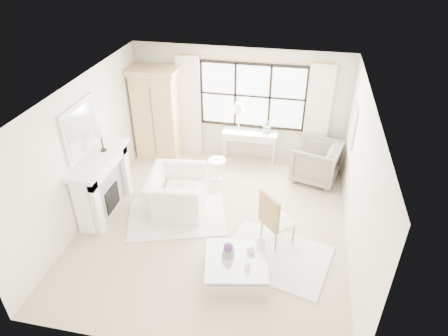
{
  "coord_description": "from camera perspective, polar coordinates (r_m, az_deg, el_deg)",
  "views": [
    {
      "loc": [
        1.39,
        -5.85,
        5.1
      ],
      "look_at": [
        0.15,
        0.2,
        1.19
      ],
      "focal_mm": 32.0,
      "sensor_mm": 36.0,
      "label": 1
    }
  ],
  "objects": [
    {
      "name": "coffee_table",
      "position": [
        6.79,
        1.73,
        -14.09
      ],
      "size": [
        1.18,
        1.18,
        0.38
      ],
      "rotation": [
        0.0,
        0.0,
        0.2
      ],
      "color": "white",
      "rests_on": "floor"
    },
    {
      "name": "curtain_right",
      "position": [
        9.34,
        13.15,
        7.03
      ],
      "size": [
        0.55,
        0.1,
        2.47
      ],
      "primitive_type": "cube",
      "color": "white",
      "rests_on": "ground"
    },
    {
      "name": "mirror_glass",
      "position": [
        7.71,
        -19.61,
        5.37
      ],
      "size": [
        0.02,
        1.0,
        0.8
      ],
      "primitive_type": "cube",
      "color": "silver",
      "rests_on": "wall_left"
    },
    {
      "name": "floor",
      "position": [
        7.88,
        -1.36,
        -7.99
      ],
      "size": [
        5.5,
        5.5,
        0.0
      ],
      "primitive_type": "plane",
      "color": "#C1AD8F",
      "rests_on": "ground"
    },
    {
      "name": "coffee_vase",
      "position": [
        6.71,
        3.89,
        -11.58
      ],
      "size": [
        0.16,
        0.16,
        0.14
      ],
      "primitive_type": "imported",
      "rotation": [
        0.0,
        0.0,
        -0.22
      ],
      "color": "silver",
      "rests_on": "coffee_table"
    },
    {
      "name": "mirror_frame",
      "position": [
        7.72,
        -19.8,
        5.38
      ],
      "size": [
        0.05,
        1.15,
        0.95
      ],
      "primitive_type": "cube",
      "color": "silver",
      "rests_on": "wall_left"
    },
    {
      "name": "pillar_candle",
      "position": [
        6.48,
        3.38,
        -13.65
      ],
      "size": [
        0.09,
        0.09,
        0.12
      ],
      "primitive_type": "cylinder",
      "color": "white",
      "rests_on": "coffee_table"
    },
    {
      "name": "rug_right",
      "position": [
        7.26,
        7.45,
        -12.47
      ],
      "size": [
        2.06,
        1.73,
        0.03
      ],
      "primitive_type": "cube",
      "rotation": [
        0.0,
        0.0,
        -0.25
      ],
      "color": "white",
      "rests_on": "floor"
    },
    {
      "name": "french_chair",
      "position": [
        7.37,
        7.52,
        -8.55
      ],
      "size": [
        0.68,
        0.68,
        1.08
      ],
      "rotation": [
        0.0,
        0.0,
        2.31
      ],
      "color": "#AD7F48",
      "rests_on": "floor"
    },
    {
      "name": "orchid_plant",
      "position": [
        9.34,
        6.3,
        6.21
      ],
      "size": [
        0.31,
        0.3,
        0.43
      ],
      "primitive_type": "imported",
      "rotation": [
        0.0,
        0.0,
        0.68
      ],
      "color": "#5A7850",
      "rests_on": "console_table"
    },
    {
      "name": "club_armchair",
      "position": [
        8.09,
        -6.78,
        -3.41
      ],
      "size": [
        1.19,
        1.33,
        0.8
      ],
      "primitive_type": "imported",
      "rotation": [
        0.0,
        0.0,
        1.66
      ],
      "color": "white",
      "rests_on": "floor"
    },
    {
      "name": "wall_front",
      "position": [
        5.06,
        -8.73,
        -16.02
      ],
      "size": [
        5.0,
        0.0,
        5.0
      ],
      "primitive_type": "plane",
      "rotation": [
        -1.57,
        0.0,
        0.0
      ],
      "color": "white",
      "rests_on": "ground"
    },
    {
      "name": "wall_back",
      "position": [
        9.48,
        2.24,
        9.02
      ],
      "size": [
        5.0,
        0.0,
        5.0
      ],
      "primitive_type": "plane",
      "rotation": [
        1.57,
        0.0,
        0.0
      ],
      "color": "beige",
      "rests_on": "ground"
    },
    {
      "name": "console_lamp",
      "position": [
        9.28,
        2.13,
        8.52
      ],
      "size": [
        0.28,
        0.28,
        0.69
      ],
      "color": "#BF9442",
      "rests_on": "console_table"
    },
    {
      "name": "fireplace",
      "position": [
        8.21,
        -17.11,
        -2.12
      ],
      "size": [
        0.58,
        1.66,
        1.26
      ],
      "color": "white",
      "rests_on": "ground"
    },
    {
      "name": "wall_left",
      "position": [
        7.96,
        -19.35,
        2.26
      ],
      "size": [
        0.0,
        5.5,
        5.5
      ],
      "primitive_type": "plane",
      "rotation": [
        1.57,
        0.0,
        1.57
      ],
      "color": "white",
      "rests_on": "ground"
    },
    {
      "name": "rug_left",
      "position": [
        8.08,
        -6.75,
        -6.9
      ],
      "size": [
        2.21,
        1.86,
        0.03
      ],
      "primitive_type": "cube",
      "rotation": [
        0.0,
        0.0,
        0.31
      ],
      "color": "silver",
      "rests_on": "floor"
    },
    {
      "name": "art_canvas",
      "position": [
        8.41,
        17.79,
        5.75
      ],
      "size": [
        0.01,
        0.52,
        0.72
      ],
      "primitive_type": "cube",
      "color": "#B8AB8E",
      "rests_on": "wall_right"
    },
    {
      "name": "wall_right",
      "position": [
        7.03,
        18.78,
        -1.81
      ],
      "size": [
        0.0,
        5.5,
        5.5
      ],
      "primitive_type": "plane",
      "rotation": [
        1.57,
        0.0,
        -1.57
      ],
      "color": "white",
      "rests_on": "ground"
    },
    {
      "name": "window_pane",
      "position": [
        9.33,
        4.09,
        10.22
      ],
      "size": [
        2.4,
        0.02,
        1.5
      ],
      "primitive_type": "cube",
      "color": "white",
      "rests_on": "wall_back"
    },
    {
      "name": "ceiling",
      "position": [
        6.47,
        -1.67,
        10.57
      ],
      "size": [
        5.5,
        5.5,
        0.0
      ],
      "primitive_type": "plane",
      "rotation": [
        3.14,
        0.0,
        0.0
      ],
      "color": "silver",
      "rests_on": "ground"
    },
    {
      "name": "planter_box",
      "position": [
        6.65,
        0.6,
        -12.08
      ],
      "size": [
        0.18,
        0.18,
        0.12
      ],
      "primitive_type": "cube",
      "rotation": [
        0.0,
        0.0,
        -0.13
      ],
      "color": "slate",
      "rests_on": "coffee_table"
    },
    {
      "name": "mantel_lamp",
      "position": [
        7.88,
        -17.27,
        4.87
      ],
      "size": [
        0.22,
        0.22,
        0.51
      ],
      "color": "black",
      "rests_on": "fireplace"
    },
    {
      "name": "curtain_left",
      "position": [
        9.69,
        -4.97,
        8.7
      ],
      "size": [
        0.55,
        0.1,
        2.47
      ],
      "primitive_type": "cube",
      "color": "silver",
      "rests_on": "ground"
    },
    {
      "name": "console_table",
      "position": [
        9.65,
        3.67,
        3.13
      ],
      "size": [
        1.31,
        0.47,
        0.8
      ],
      "rotation": [
        0.0,
        0.0,
        0.01
      ],
      "color": "silver",
      "rests_on": "floor"
    },
    {
      "name": "side_table",
      "position": [
        8.97,
        -0.98,
        0.2
      ],
      "size": [
        0.4,
        0.4,
        0.51
      ],
      "color": "silver",
      "rests_on": "floor"
    },
    {
      "name": "wingback_chair",
      "position": [
        9.16,
        13.03,
        0.89
      ],
      "size": [
        1.2,
        1.18,
        0.89
      ],
      "primitive_type": "imported",
      "rotation": [
        0.0,
        0.0,
        -1.84
      ],
      "color": "gray",
      "rests_on": "floor"
    },
    {
      "name": "planter_flowers",
      "position": [
        6.56,
        0.61,
        -11.21
      ],
      "size": [
        0.15,
        0.15,
        0.15
      ],
      "primitive_type": "sphere",
      "color": "#552A6A",
      "rests_on": "planter_box"
    },
    {
      "name": "art_frame",
      "position": [
        8.41,
        17.92,
        5.74
      ],
      "size": [
        0.04,
        0.62,
        0.82
      ],
      "primitive_type": "cube",
      "color": "silver",
      "rests_on": "wall_right"
    },
    {
      "name": "curtain_rod",
      "position": [
        8.98,
        4.26,
        15.23
      ],
      "size": [
        3.3,
        0.04,
        0.04
      ],
      "primitive_type": "cylinder",
      "rotation": [
        0.0,
        1.57,
        0.0
      ],
      "color": "#C78D45",
      "rests_on": "wall_back"
    },
    {
      "name": "armoire",
      "position": [
        9.68,
        -9.57,
        7.72
      ],
      "size": [
        1.12,
        0.7,
        2.24
      ],
      "rotation": [
        0.0,
        0.0,
        -0.0
      ],
      "color": "tan",
      "rests_on": "floor"
    },
    {
      "name": "window_frame",
      "position": [
        9.32,
        4.09,
        10.2
      ],
      "size": [
        2.5,
        0.04,
        1.5
      ],
      "primitive_type": null,
      "color": "black",
      "rests_on": "wall_back"
    }
  ]
}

